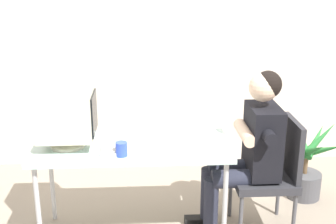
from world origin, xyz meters
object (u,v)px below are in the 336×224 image
at_px(desk_mug, 121,149).
at_px(desk, 132,152).
at_px(keyboard, 114,143).
at_px(person_seated, 250,146).
at_px(potted_plant, 305,165).
at_px(office_chair, 272,170).
at_px(crt_monitor, 66,114).

bearing_deg(desk_mug, desk, 70.21).
height_order(keyboard, person_seated, person_seated).
relative_size(desk, potted_plant, 2.01).
height_order(desk, person_seated, person_seated).
xyz_separation_m(person_seated, desk_mug, (-0.94, -0.20, 0.08)).
relative_size(office_chair, desk_mug, 9.05).
relative_size(crt_monitor, keyboard, 0.95).
bearing_deg(office_chair, crt_monitor, -179.70).
bearing_deg(crt_monitor, desk_mug, -25.71).
distance_m(desk, potted_plant, 1.64).
height_order(person_seated, desk_mug, person_seated).
height_order(desk, potted_plant, desk).
bearing_deg(crt_monitor, person_seated, 0.34).
height_order(desk, keyboard, keyboard).
bearing_deg(person_seated, desk_mug, -168.24).
xyz_separation_m(crt_monitor, desk_mug, (0.39, -0.19, -0.19)).
bearing_deg(crt_monitor, potted_plant, 14.30).
height_order(crt_monitor, potted_plant, crt_monitor).
xyz_separation_m(crt_monitor, person_seated, (1.33, 0.01, -0.28)).
xyz_separation_m(desk, desk_mug, (-0.07, -0.19, 0.11)).
height_order(office_chair, potted_plant, office_chair).
bearing_deg(potted_plant, desk, -161.55).
distance_m(desk, crt_monitor, 0.55).
distance_m(desk, desk_mug, 0.23).
distance_m(desk, keyboard, 0.15).
relative_size(office_chair, potted_plant, 1.27).
xyz_separation_m(keyboard, office_chair, (1.19, 0.00, -0.25)).
height_order(keyboard, office_chair, office_chair).
bearing_deg(crt_monitor, desk, -0.34).
xyz_separation_m(keyboard, person_seated, (1.00, 0.00, -0.05)).
bearing_deg(potted_plant, office_chair, -132.35).
bearing_deg(keyboard, desk, -4.60).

